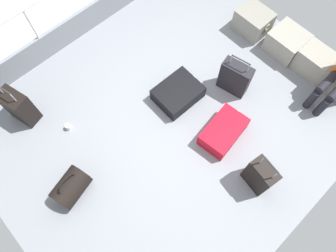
{
  "coord_description": "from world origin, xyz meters",
  "views": [
    {
      "loc": [
        1.39,
        -1.39,
        4.16
      ],
      "look_at": [
        0.13,
        -0.21,
        0.25
      ],
      "focal_mm": 33.32,
      "sensor_mm": 36.0,
      "label": 1
    }
  ],
  "objects_px": {
    "duffel_bag": "(71,187)",
    "cargo_crate_1": "(287,42)",
    "suitcase_1": "(260,176)",
    "cargo_crate_0": "(253,21)",
    "suitcase_2": "(19,107)",
    "cargo_crate_2": "(314,62)",
    "suitcase_3": "(223,132)",
    "suitcase_0": "(235,78)",
    "paper_cup": "(68,127)",
    "suitcase_4": "(178,93)"
  },
  "relations": [
    {
      "from": "suitcase_1",
      "to": "duffel_bag",
      "type": "height_order",
      "value": "suitcase_1"
    },
    {
      "from": "cargo_crate_2",
      "to": "suitcase_1",
      "type": "height_order",
      "value": "suitcase_1"
    },
    {
      "from": "cargo_crate_1",
      "to": "paper_cup",
      "type": "distance_m",
      "value": 3.6
    },
    {
      "from": "cargo_crate_1",
      "to": "duffel_bag",
      "type": "bearing_deg",
      "value": -96.76
    },
    {
      "from": "cargo_crate_2",
      "to": "suitcase_2",
      "type": "xyz_separation_m",
      "value": [
        -2.35,
        -3.71,
        0.09
      ]
    },
    {
      "from": "suitcase_3",
      "to": "paper_cup",
      "type": "xyz_separation_m",
      "value": [
        -1.59,
        -1.54,
        -0.08
      ]
    },
    {
      "from": "cargo_crate_2",
      "to": "suitcase_2",
      "type": "bearing_deg",
      "value": -122.37
    },
    {
      "from": "paper_cup",
      "to": "suitcase_0",
      "type": "bearing_deg",
      "value": 62.56
    },
    {
      "from": "suitcase_2",
      "to": "paper_cup",
      "type": "xyz_separation_m",
      "value": [
        0.59,
        0.33,
        -0.24
      ]
    },
    {
      "from": "duffel_bag",
      "to": "suitcase_2",
      "type": "bearing_deg",
      "value": 173.77
    },
    {
      "from": "paper_cup",
      "to": "suitcase_4",
      "type": "bearing_deg",
      "value": 64.81
    },
    {
      "from": "cargo_crate_1",
      "to": "cargo_crate_2",
      "type": "distance_m",
      "value": 0.52
    },
    {
      "from": "cargo_crate_1",
      "to": "cargo_crate_2",
      "type": "height_order",
      "value": "cargo_crate_2"
    },
    {
      "from": "suitcase_2",
      "to": "suitcase_3",
      "type": "xyz_separation_m",
      "value": [
        2.18,
        1.87,
        -0.16
      ]
    },
    {
      "from": "paper_cup",
      "to": "duffel_bag",
      "type": "bearing_deg",
      "value": -31.42
    },
    {
      "from": "cargo_crate_1",
      "to": "cargo_crate_2",
      "type": "relative_size",
      "value": 1.08
    },
    {
      "from": "suitcase_0",
      "to": "duffel_bag",
      "type": "bearing_deg",
      "value": -97.74
    },
    {
      "from": "suitcase_0",
      "to": "suitcase_1",
      "type": "relative_size",
      "value": 0.94
    },
    {
      "from": "suitcase_2",
      "to": "duffel_bag",
      "type": "relative_size",
      "value": 1.46
    },
    {
      "from": "suitcase_4",
      "to": "duffel_bag",
      "type": "relative_size",
      "value": 1.23
    },
    {
      "from": "duffel_bag",
      "to": "cargo_crate_0",
      "type": "bearing_deg",
      "value": 92.72
    },
    {
      "from": "suitcase_3",
      "to": "suitcase_4",
      "type": "distance_m",
      "value": 0.89
    },
    {
      "from": "suitcase_0",
      "to": "suitcase_3",
      "type": "distance_m",
      "value": 0.83
    },
    {
      "from": "cargo_crate_2",
      "to": "suitcase_3",
      "type": "height_order",
      "value": "cargo_crate_2"
    },
    {
      "from": "cargo_crate_2",
      "to": "duffel_bag",
      "type": "height_order",
      "value": "duffel_bag"
    },
    {
      "from": "suitcase_2",
      "to": "suitcase_4",
      "type": "distance_m",
      "value": 2.26
    },
    {
      "from": "duffel_bag",
      "to": "suitcase_3",
      "type": "bearing_deg",
      "value": 68.25
    },
    {
      "from": "suitcase_0",
      "to": "suitcase_1",
      "type": "distance_m",
      "value": 1.48
    },
    {
      "from": "suitcase_2",
      "to": "paper_cup",
      "type": "distance_m",
      "value": 0.71
    },
    {
      "from": "suitcase_0",
      "to": "paper_cup",
      "type": "xyz_separation_m",
      "value": [
        -1.15,
        -2.22,
        -0.23
      ]
    },
    {
      "from": "suitcase_3",
      "to": "duffel_bag",
      "type": "xyz_separation_m",
      "value": [
        -0.81,
        -2.02,
        0.05
      ]
    },
    {
      "from": "cargo_crate_0",
      "to": "suitcase_3",
      "type": "xyz_separation_m",
      "value": [
        0.99,
        -1.77,
        -0.07
      ]
    },
    {
      "from": "cargo_crate_2",
      "to": "suitcase_1",
      "type": "relative_size",
      "value": 0.67
    },
    {
      "from": "cargo_crate_0",
      "to": "suitcase_0",
      "type": "distance_m",
      "value": 1.22
    },
    {
      "from": "suitcase_4",
      "to": "paper_cup",
      "type": "bearing_deg",
      "value": -115.19
    },
    {
      "from": "cargo_crate_2",
      "to": "suitcase_3",
      "type": "xyz_separation_m",
      "value": [
        -0.17,
        -1.83,
        -0.08
      ]
    },
    {
      "from": "cargo_crate_0",
      "to": "duffel_bag",
      "type": "relative_size",
      "value": 1.03
    },
    {
      "from": "cargo_crate_0",
      "to": "cargo_crate_1",
      "type": "distance_m",
      "value": 0.64
    },
    {
      "from": "cargo_crate_1",
      "to": "suitcase_1",
      "type": "height_order",
      "value": "suitcase_1"
    },
    {
      "from": "suitcase_2",
      "to": "duffel_bag",
      "type": "height_order",
      "value": "suitcase_2"
    },
    {
      "from": "suitcase_3",
      "to": "paper_cup",
      "type": "bearing_deg",
      "value": -135.96
    },
    {
      "from": "cargo_crate_0",
      "to": "suitcase_2",
      "type": "relative_size",
      "value": 0.7
    },
    {
      "from": "cargo_crate_0",
      "to": "suitcase_1",
      "type": "distance_m",
      "value": 2.61
    },
    {
      "from": "duffel_bag",
      "to": "cargo_crate_1",
      "type": "bearing_deg",
      "value": 83.24
    },
    {
      "from": "cargo_crate_1",
      "to": "suitcase_3",
      "type": "relative_size",
      "value": 0.79
    },
    {
      "from": "cargo_crate_1",
      "to": "suitcase_1",
      "type": "relative_size",
      "value": 0.73
    },
    {
      "from": "suitcase_4",
      "to": "suitcase_2",
      "type": "bearing_deg",
      "value": -125.16
    },
    {
      "from": "cargo_crate_0",
      "to": "suitcase_1",
      "type": "bearing_deg",
      "value": -48.03
    },
    {
      "from": "suitcase_1",
      "to": "suitcase_0",
      "type": "bearing_deg",
      "value": 144.41
    },
    {
      "from": "suitcase_1",
      "to": "paper_cup",
      "type": "relative_size",
      "value": 7.79
    }
  ]
}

